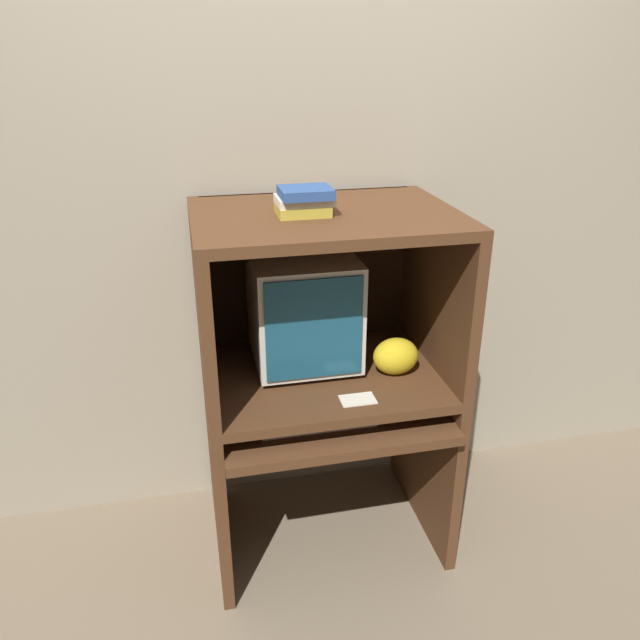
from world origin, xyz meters
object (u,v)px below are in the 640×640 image
Objects in this scene: crt_monitor at (303,309)px; snack_bag at (396,356)px; book_stack at (304,201)px; mouse at (387,410)px; keyboard at (316,417)px.

crt_monitor is 0.38m from snack_bag.
mouse is at bearing -30.21° from book_stack.
mouse is 0.39× the size of snack_bag.
keyboard is (-0.01, -0.25, -0.30)m from crt_monitor.
crt_monitor is 2.52× the size of snack_bag.
crt_monitor is 1.05× the size of keyboard.
keyboard is 6.19× the size of mouse.
keyboard is at bearing -92.06° from crt_monitor.
keyboard is at bearing -87.31° from book_stack.
mouse is 0.79m from book_stack.
snack_bag is 0.92× the size of book_stack.
book_stack is (-0.01, 0.14, 0.73)m from keyboard.
mouse is (0.25, -0.27, -0.30)m from crt_monitor.
keyboard is 0.26m from mouse.
keyboard is at bearing -163.26° from snack_bag.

